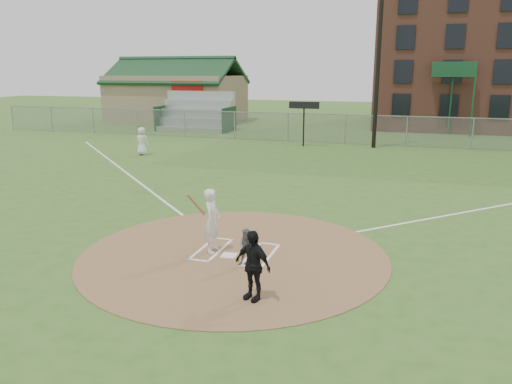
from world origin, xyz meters
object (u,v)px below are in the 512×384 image
(catcher, at_px, (247,247))
(ondeck_player, at_px, (142,141))
(home_plate, at_px, (229,255))
(umpire, at_px, (253,265))
(batter_at_plate, at_px, (212,221))

(catcher, bearing_deg, ondeck_player, 122.13)
(home_plate, relative_size, ondeck_player, 0.24)
(catcher, relative_size, umpire, 0.63)
(catcher, height_order, batter_at_plate, batter_at_plate)
(umpire, bearing_deg, batter_at_plate, 149.14)
(umpire, distance_m, ondeck_player, 20.43)
(ondeck_player, xyz_separation_m, batter_at_plate, (10.27, -13.87, 0.09))
(home_plate, bearing_deg, batter_at_plate, 160.20)
(home_plate, relative_size, umpire, 0.25)
(catcher, relative_size, batter_at_plate, 0.56)
(catcher, xyz_separation_m, ondeck_player, (-11.51, 14.58, 0.30))
(home_plate, distance_m, catcher, 0.98)
(ondeck_player, height_order, batter_at_plate, batter_at_plate)
(umpire, bearing_deg, catcher, 132.98)
(umpire, relative_size, batter_at_plate, 0.89)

